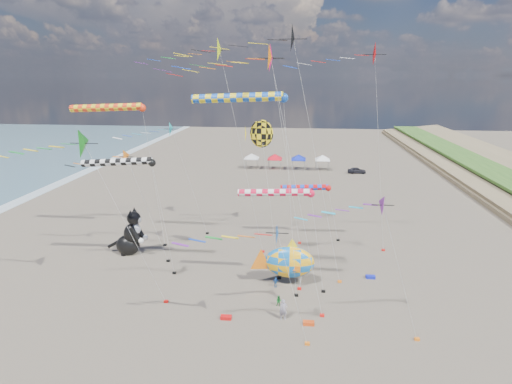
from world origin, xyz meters
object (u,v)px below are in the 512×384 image
object	(u,v)px
cat_inflatable	(129,231)
fish_inflatable	(289,262)
person_adult	(283,310)
child_green	(279,301)
parked_car	(357,170)
child_blue	(275,282)

from	to	relation	value
cat_inflatable	fish_inflatable	bearing A→B (deg)	-10.56
cat_inflatable	person_adult	world-z (taller)	cat_inflatable
cat_inflatable	child_green	distance (m)	19.41
cat_inflatable	parked_car	world-z (taller)	cat_inflatable
fish_inflatable	child_green	world-z (taller)	fish_inflatable
person_adult	child_blue	xyz separation A→B (m)	(-0.96, 5.14, -0.39)
child_blue	child_green	bearing A→B (deg)	-104.31
person_adult	child_green	world-z (taller)	person_adult
child_green	parked_car	xyz separation A→B (m)	(13.22, 50.79, 0.12)
child_green	parked_car	world-z (taller)	parked_car
fish_inflatable	parked_car	size ratio (longest dim) A/B	1.73
child_green	parked_car	bearing A→B (deg)	85.77
parked_car	child_blue	bearing A→B (deg)	161.40
cat_inflatable	parked_car	distance (m)	51.73
person_adult	fish_inflatable	bearing A→B (deg)	76.73
person_adult	parked_car	distance (m)	54.19
child_green	person_adult	bearing A→B (deg)	-65.65
person_adult	child_green	distance (m)	1.98
fish_inflatable	cat_inflatable	bearing A→B (deg)	164.59
child_green	parked_car	size ratio (longest dim) A/B	0.27
cat_inflatable	fish_inflatable	size ratio (longest dim) A/B	0.85
child_blue	parked_car	distance (m)	49.47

